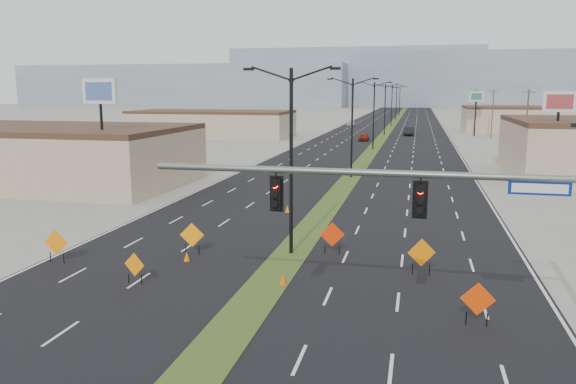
% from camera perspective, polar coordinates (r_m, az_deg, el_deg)
% --- Properties ---
extents(ground, '(600.00, 600.00, 0.00)m').
position_cam_1_polar(ground, '(20.27, -7.47, -15.72)').
color(ground, gray).
rests_on(ground, ground).
extents(road_surface, '(25.00, 400.00, 0.02)m').
position_cam_1_polar(road_surface, '(117.53, 9.86, 5.85)').
color(road_surface, black).
rests_on(road_surface, ground).
extents(median_strip, '(2.00, 400.00, 0.04)m').
position_cam_1_polar(median_strip, '(117.53, 9.86, 5.85)').
color(median_strip, '#384D1B').
rests_on(median_strip, ground).
extents(building_sw_far, '(30.00, 14.00, 4.50)m').
position_cam_1_polar(building_sw_far, '(109.25, -7.70, 6.77)').
color(building_sw_far, tan).
rests_on(building_sw_far, ground).
extents(building_se_far, '(44.00, 16.00, 5.00)m').
position_cam_1_polar(building_se_far, '(131.01, 27.09, 6.42)').
color(building_se_far, tan).
rests_on(building_se_far, ground).
extents(mesa_west, '(180.00, 50.00, 22.00)m').
position_cam_1_polar(mesa_west, '(322.85, -10.22, 10.55)').
color(mesa_west, gray).
rests_on(mesa_west, ground).
extents(mesa_center, '(220.00, 50.00, 28.00)m').
position_cam_1_polar(mesa_center, '(318.82, 19.41, 10.68)').
color(mesa_center, gray).
rests_on(mesa_center, ground).
extents(mesa_backdrop, '(140.00, 50.00, 32.00)m').
position_cam_1_polar(mesa_backdrop, '(339.06, 6.98, 11.47)').
color(mesa_backdrop, gray).
rests_on(mesa_backdrop, ground).
extents(signal_mast, '(16.30, 0.60, 8.00)m').
position_cam_1_polar(signal_mast, '(19.55, 18.66, -2.27)').
color(signal_mast, slate).
rests_on(signal_mast, ground).
extents(streetlight_0, '(5.15, 0.24, 10.02)m').
position_cam_1_polar(streetlight_0, '(29.94, 0.33, 3.71)').
color(streetlight_0, black).
rests_on(streetlight_0, ground).
extents(streetlight_1, '(5.15, 0.24, 10.02)m').
position_cam_1_polar(streetlight_1, '(57.49, 6.52, 6.82)').
color(streetlight_1, black).
rests_on(streetlight_1, ground).
extents(streetlight_2, '(5.15, 0.24, 10.02)m').
position_cam_1_polar(streetlight_2, '(85.33, 8.71, 7.90)').
color(streetlight_2, black).
rests_on(streetlight_2, ground).
extents(streetlight_3, '(5.15, 0.24, 10.02)m').
position_cam_1_polar(streetlight_3, '(113.26, 9.82, 8.44)').
color(streetlight_3, black).
rests_on(streetlight_3, ground).
extents(streetlight_4, '(5.15, 0.24, 10.02)m').
position_cam_1_polar(streetlight_4, '(141.21, 10.50, 8.76)').
color(streetlight_4, black).
rests_on(streetlight_4, ground).
extents(streetlight_5, '(5.15, 0.24, 10.02)m').
position_cam_1_polar(streetlight_5, '(169.18, 10.95, 8.98)').
color(streetlight_5, black).
rests_on(streetlight_5, ground).
extents(streetlight_6, '(5.15, 0.24, 10.02)m').
position_cam_1_polar(streetlight_6, '(197.15, 11.28, 9.14)').
color(streetlight_6, black).
rests_on(streetlight_6, ground).
extents(utility_pole_1, '(1.60, 0.20, 9.00)m').
position_cam_1_polar(utility_pole_1, '(78.29, 23.07, 6.44)').
color(utility_pole_1, '#4C3823').
rests_on(utility_pole_1, ground).
extents(utility_pole_2, '(1.60, 0.20, 9.00)m').
position_cam_1_polar(utility_pole_2, '(112.90, 20.05, 7.59)').
color(utility_pole_2, '#4C3823').
rests_on(utility_pole_2, ground).
extents(utility_pole_3, '(1.60, 0.20, 9.00)m').
position_cam_1_polar(utility_pole_3, '(147.69, 18.45, 8.18)').
color(utility_pole_3, '#4C3823').
rests_on(utility_pole_3, ground).
extents(car_left, '(1.64, 4.03, 1.37)m').
position_cam_1_polar(car_left, '(100.59, 7.73, 5.57)').
color(car_left, maroon).
rests_on(car_left, ground).
extents(car_mid, '(2.02, 5.06, 1.64)m').
position_cam_1_polar(car_mid, '(114.10, 12.20, 6.06)').
color(car_mid, black).
rests_on(car_mid, ground).
extents(car_far, '(1.99, 4.63, 1.33)m').
position_cam_1_polar(car_far, '(141.34, 6.44, 6.94)').
color(car_far, '#B0B6BA').
rests_on(car_far, ground).
extents(construction_sign_0, '(1.35, 0.10, 1.79)m').
position_cam_1_polar(construction_sign_0, '(31.52, -22.51, -4.83)').
color(construction_sign_0, orange).
rests_on(construction_sign_0, ground).
extents(construction_sign_1, '(1.10, 0.26, 1.48)m').
position_cam_1_polar(construction_sign_1, '(27.08, -15.34, -7.25)').
color(construction_sign_1, orange).
rests_on(construction_sign_1, ground).
extents(construction_sign_2, '(1.32, 0.24, 1.77)m').
position_cam_1_polar(construction_sign_2, '(31.03, -9.73, -4.43)').
color(construction_sign_2, orange).
rests_on(construction_sign_2, ground).
extents(construction_sign_3, '(1.32, 0.35, 1.80)m').
position_cam_1_polar(construction_sign_3, '(30.71, 4.51, -4.44)').
color(construction_sign_3, red).
rests_on(construction_sign_3, ground).
extents(construction_sign_4, '(1.30, 0.05, 1.73)m').
position_cam_1_polar(construction_sign_4, '(22.78, 18.72, -10.41)').
color(construction_sign_4, red).
rests_on(construction_sign_4, ground).
extents(construction_sign_5, '(1.33, 0.46, 1.84)m').
position_cam_1_polar(construction_sign_5, '(27.96, 13.42, -6.13)').
color(construction_sign_5, orange).
rests_on(construction_sign_5, ground).
extents(cone_0, '(0.41, 0.41, 0.54)m').
position_cam_1_polar(cone_0, '(30.09, -10.26, -6.45)').
color(cone_0, '#E56404').
rests_on(cone_0, ground).
extents(cone_1, '(0.39, 0.39, 0.59)m').
position_cam_1_polar(cone_1, '(26.10, -0.53, -8.86)').
color(cone_1, '#FF4705').
rests_on(cone_1, ground).
extents(cone_2, '(0.41, 0.41, 0.60)m').
position_cam_1_polar(cone_2, '(30.85, 13.18, -6.09)').
color(cone_2, red).
rests_on(cone_2, ground).
extents(cone_3, '(0.42, 0.42, 0.56)m').
position_cam_1_polar(cone_3, '(41.14, -0.06, -1.72)').
color(cone_3, '#DD6604').
rests_on(cone_3, ground).
extents(pole_sign_west, '(3.22, 0.59, 9.84)m').
position_cam_1_polar(pole_sign_west, '(50.99, -18.54, 8.88)').
color(pole_sign_west, black).
rests_on(pole_sign_west, ground).
extents(pole_sign_east_near, '(2.88, 0.67, 8.76)m').
position_cam_1_polar(pole_sign_east_near, '(58.76, 25.81, 7.59)').
color(pole_sign_east_near, black).
rests_on(pole_sign_east_near, ground).
extents(pole_sign_east_far, '(2.69, 1.47, 8.58)m').
position_cam_1_polar(pole_sign_east_far, '(114.72, 18.58, 8.84)').
color(pole_sign_east_far, black).
rests_on(pole_sign_east_far, ground).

